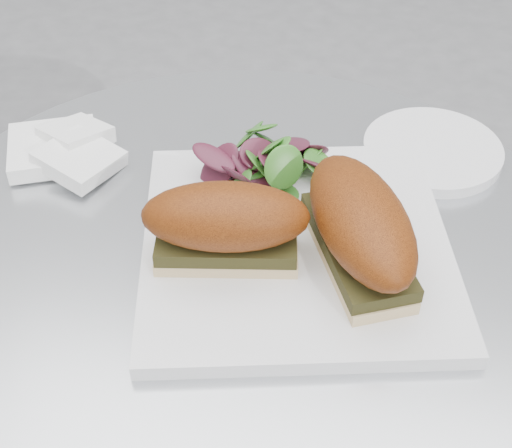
{
  "coord_description": "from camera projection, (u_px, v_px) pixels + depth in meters",
  "views": [
    {
      "loc": [
        0.11,
        -0.46,
        1.21
      ],
      "look_at": [
        0.01,
        0.01,
        0.77
      ],
      "focal_mm": 50.0,
      "sensor_mm": 36.0,
      "label": 1
    }
  ],
  "objects": [
    {
      "name": "table",
      "position": [
        243.0,
        404.0,
        0.84
      ],
      "size": [
        0.7,
        0.7,
        0.73
      ],
      "color": "silver",
      "rests_on": "ground"
    },
    {
      "name": "plate",
      "position": [
        296.0,
        245.0,
        0.68
      ],
      "size": [
        0.35,
        0.35,
        0.02
      ],
      "primitive_type": "cube",
      "rotation": [
        0.0,
        0.0,
        0.24
      ],
      "color": "silver",
      "rests_on": "table"
    },
    {
      "name": "sandwich_left",
      "position": [
        226.0,
        224.0,
        0.63
      ],
      "size": [
        0.16,
        0.09,
        0.08
      ],
      "rotation": [
        0.0,
        0.0,
        0.18
      ],
      "color": "beige",
      "rests_on": "plate"
    },
    {
      "name": "sandwich_right",
      "position": [
        360.0,
        226.0,
        0.63
      ],
      "size": [
        0.14,
        0.19,
        0.08
      ],
      "rotation": [
        0.0,
        0.0,
        -1.13
      ],
      "color": "beige",
      "rests_on": "plate"
    },
    {
      "name": "salad",
      "position": [
        267.0,
        158.0,
        0.73
      ],
      "size": [
        0.11,
        0.11,
        0.05
      ],
      "primitive_type": null,
      "color": "#3D7E29",
      "rests_on": "plate"
    },
    {
      "name": "napkin",
      "position": [
        67.0,
        157.0,
        0.78
      ],
      "size": [
        0.14,
        0.14,
        0.02
      ],
      "primitive_type": null,
      "rotation": [
        0.0,
        0.0,
        0.12
      ],
      "color": "white",
      "rests_on": "table"
    },
    {
      "name": "saucer",
      "position": [
        432.0,
        150.0,
        0.79
      ],
      "size": [
        0.15,
        0.15,
        0.01
      ],
      "primitive_type": "cylinder",
      "color": "silver",
      "rests_on": "table"
    }
  ]
}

